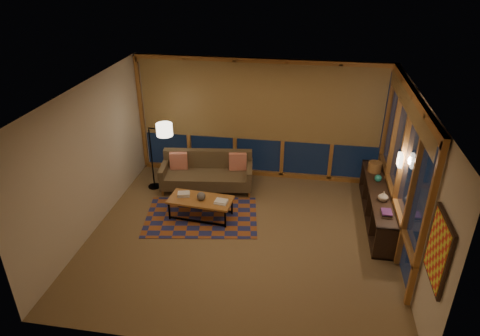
% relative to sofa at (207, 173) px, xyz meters
% --- Properties ---
extents(floor, '(5.50, 5.00, 0.01)m').
position_rel_sofa_xyz_m(floor, '(1.01, -1.59, -0.40)').
color(floor, olive).
rests_on(floor, ground).
extents(ceiling, '(5.50, 5.00, 0.01)m').
position_rel_sofa_xyz_m(ceiling, '(1.01, -1.59, 2.30)').
color(ceiling, white).
rests_on(ceiling, walls).
extents(walls, '(5.51, 5.01, 2.70)m').
position_rel_sofa_xyz_m(walls, '(1.01, -1.59, 0.95)').
color(walls, beige).
rests_on(walls, floor).
extents(window_wall_back, '(5.30, 0.16, 2.60)m').
position_rel_sofa_xyz_m(window_wall_back, '(1.01, 0.84, 0.95)').
color(window_wall_back, '#A96A3D').
rests_on(window_wall_back, walls).
extents(window_wall_right, '(0.16, 3.70, 2.60)m').
position_rel_sofa_xyz_m(window_wall_right, '(3.69, -0.99, 0.95)').
color(window_wall_right, '#A96A3D').
rests_on(window_wall_right, walls).
extents(wall_art, '(0.06, 0.74, 0.94)m').
position_rel_sofa_xyz_m(wall_art, '(3.72, -3.44, 1.05)').
color(wall_art, red).
rests_on(wall_art, walls).
extents(wall_sconce, '(0.12, 0.18, 0.22)m').
position_rel_sofa_xyz_m(wall_sconce, '(3.63, -1.14, 1.15)').
color(wall_sconce, '#FFEBC6').
rests_on(wall_sconce, walls).
extents(sofa, '(2.02, 1.02, 0.79)m').
position_rel_sofa_xyz_m(sofa, '(0.00, 0.00, 0.00)').
color(sofa, brown).
rests_on(sofa, floor).
extents(pillow_left, '(0.40, 0.20, 0.38)m').
position_rel_sofa_xyz_m(pillow_left, '(-0.64, 0.07, 0.19)').
color(pillow_left, red).
rests_on(pillow_left, sofa).
extents(pillow_right, '(0.40, 0.20, 0.38)m').
position_rel_sofa_xyz_m(pillow_right, '(0.64, 0.24, 0.19)').
color(pillow_right, red).
rests_on(pillow_right, sofa).
extents(area_rug, '(2.36, 1.75, 0.01)m').
position_rel_sofa_xyz_m(area_rug, '(0.14, -1.10, -0.39)').
color(area_rug, brown).
rests_on(area_rug, floor).
extents(coffee_table, '(1.27, 0.67, 0.41)m').
position_rel_sofa_xyz_m(coffee_table, '(0.13, -1.09, -0.19)').
color(coffee_table, '#A96A3D').
rests_on(coffee_table, floor).
extents(book_stack_a, '(0.31, 0.27, 0.08)m').
position_rel_sofa_xyz_m(book_stack_a, '(-0.22, -1.02, 0.05)').
color(book_stack_a, white).
rests_on(book_stack_a, coffee_table).
extents(book_stack_b, '(0.24, 0.20, 0.04)m').
position_rel_sofa_xyz_m(book_stack_b, '(0.55, -1.15, 0.03)').
color(book_stack_b, white).
rests_on(book_stack_b, coffee_table).
extents(ceramic_pot, '(0.20, 0.20, 0.16)m').
position_rel_sofa_xyz_m(ceramic_pot, '(0.15, -1.12, 0.09)').
color(ceramic_pot, black).
rests_on(ceramic_pot, coffee_table).
extents(floor_lamp, '(0.54, 0.37, 1.53)m').
position_rel_sofa_xyz_m(floor_lamp, '(-1.18, -0.10, 0.37)').
color(floor_lamp, black).
rests_on(floor_lamp, floor).
extents(bookshelf, '(0.40, 2.57, 0.64)m').
position_rel_sofa_xyz_m(bookshelf, '(3.50, -0.59, -0.07)').
color(bookshelf, black).
rests_on(bookshelf, floor).
extents(basket, '(0.32, 0.32, 0.20)m').
position_rel_sofa_xyz_m(basket, '(3.48, 0.18, 0.35)').
color(basket, olive).
rests_on(basket, bookshelf).
extents(teal_bowl, '(0.17, 0.17, 0.14)m').
position_rel_sofa_xyz_m(teal_bowl, '(3.50, -0.26, 0.32)').
color(teal_bowl, '#1E786A').
rests_on(teal_bowl, bookshelf).
extents(vase, '(0.22, 0.22, 0.19)m').
position_rel_sofa_xyz_m(vase, '(3.50, -0.99, 0.34)').
color(vase, tan).
rests_on(vase, bookshelf).
extents(shelf_book_stack, '(0.24, 0.29, 0.07)m').
position_rel_sofa_xyz_m(shelf_book_stack, '(3.50, -1.46, 0.28)').
color(shelf_book_stack, white).
rests_on(shelf_book_stack, bookshelf).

